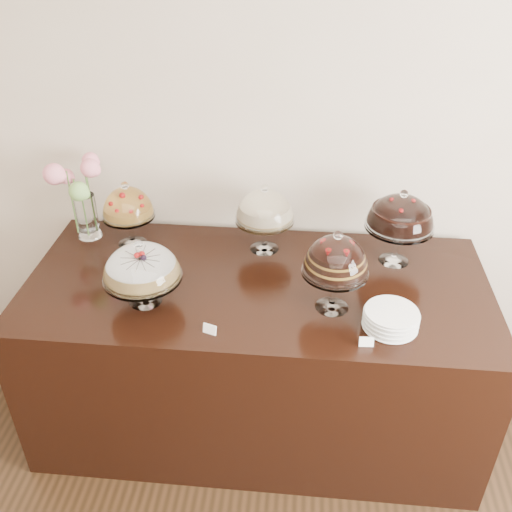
# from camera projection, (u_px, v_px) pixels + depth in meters

# --- Properties ---
(wall_back) EXTENTS (5.00, 0.04, 3.00)m
(wall_back) POSITION_uv_depth(u_px,v_px,m) (337.00, 122.00, 2.81)
(wall_back) COLOR #BDAD98
(wall_back) RESTS_ON ground
(display_counter) EXTENTS (2.20, 1.00, 0.90)m
(display_counter) POSITION_uv_depth(u_px,v_px,m) (257.00, 352.00, 2.95)
(display_counter) COLOR black
(display_counter) RESTS_ON ground
(cake_stand_sugar_sponge) EXTENTS (0.35, 0.35, 0.32)m
(cake_stand_sugar_sponge) POSITION_uv_depth(u_px,v_px,m) (141.00, 266.00, 2.48)
(cake_stand_sugar_sponge) COLOR white
(cake_stand_sugar_sponge) RESTS_ON display_counter
(cake_stand_choco_layer) EXTENTS (0.29, 0.29, 0.39)m
(cake_stand_choco_layer) POSITION_uv_depth(u_px,v_px,m) (336.00, 259.00, 2.41)
(cake_stand_choco_layer) COLOR white
(cake_stand_choco_layer) RESTS_ON display_counter
(cake_stand_cheesecake) EXTENTS (0.30, 0.30, 0.36)m
(cake_stand_cheesecake) POSITION_uv_depth(u_px,v_px,m) (265.00, 209.00, 2.83)
(cake_stand_cheesecake) COLOR white
(cake_stand_cheesecake) RESTS_ON display_counter
(cake_stand_dark_choco) EXTENTS (0.33, 0.33, 0.39)m
(cake_stand_dark_choco) POSITION_uv_depth(u_px,v_px,m) (401.00, 215.00, 2.72)
(cake_stand_dark_choco) COLOR white
(cake_stand_dark_choco) RESTS_ON display_counter
(cake_stand_fruit_tart) EXTENTS (0.27, 0.27, 0.36)m
(cake_stand_fruit_tart) POSITION_uv_depth(u_px,v_px,m) (128.00, 206.00, 2.88)
(cake_stand_fruit_tart) COLOR white
(cake_stand_fruit_tart) RESTS_ON display_counter
(flower_vase) EXTENTS (0.26, 0.33, 0.45)m
(flower_vase) POSITION_uv_depth(u_px,v_px,m) (80.00, 192.00, 2.91)
(flower_vase) COLOR white
(flower_vase) RESTS_ON display_counter
(plate_stack) EXTENTS (0.23, 0.23, 0.08)m
(plate_stack) POSITION_uv_depth(u_px,v_px,m) (391.00, 319.00, 2.41)
(plate_stack) COLOR white
(plate_stack) RESTS_ON display_counter
(price_card_left) EXTENTS (0.06, 0.03, 0.04)m
(price_card_left) POSITION_uv_depth(u_px,v_px,m) (210.00, 329.00, 2.39)
(price_card_left) COLOR white
(price_card_left) RESTS_ON display_counter
(price_card_right) EXTENTS (0.06, 0.02, 0.04)m
(price_card_right) POSITION_uv_depth(u_px,v_px,m) (366.00, 342.00, 2.32)
(price_card_right) COLOR white
(price_card_right) RESTS_ON display_counter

